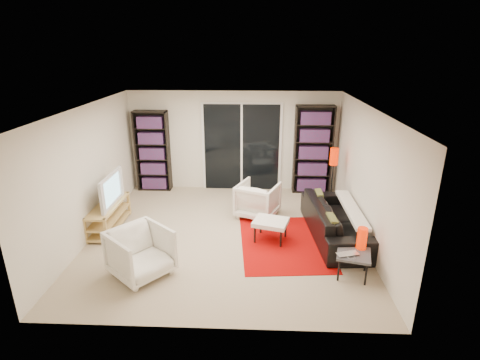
% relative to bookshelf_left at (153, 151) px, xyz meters
% --- Properties ---
extents(floor, '(5.00, 5.00, 0.00)m').
position_rel_bookshelf_left_xyz_m(floor, '(1.95, -2.33, -0.98)').
color(floor, tan).
rests_on(floor, ground).
extents(wall_back, '(5.00, 0.02, 2.40)m').
position_rel_bookshelf_left_xyz_m(wall_back, '(1.95, 0.17, 0.22)').
color(wall_back, silver).
rests_on(wall_back, ground).
extents(wall_front, '(5.00, 0.02, 2.40)m').
position_rel_bookshelf_left_xyz_m(wall_front, '(1.95, -4.83, 0.22)').
color(wall_front, silver).
rests_on(wall_front, ground).
extents(wall_left, '(0.02, 5.00, 2.40)m').
position_rel_bookshelf_left_xyz_m(wall_left, '(-0.55, -2.33, 0.22)').
color(wall_left, silver).
rests_on(wall_left, ground).
extents(wall_right, '(0.02, 5.00, 2.40)m').
position_rel_bookshelf_left_xyz_m(wall_right, '(4.45, -2.33, 0.22)').
color(wall_right, silver).
rests_on(wall_right, ground).
extents(ceiling, '(5.00, 5.00, 0.02)m').
position_rel_bookshelf_left_xyz_m(ceiling, '(1.95, -2.33, 1.42)').
color(ceiling, white).
rests_on(ceiling, wall_back).
extents(sliding_door, '(1.92, 0.08, 2.16)m').
position_rel_bookshelf_left_xyz_m(sliding_door, '(2.15, 0.13, 0.07)').
color(sliding_door, white).
rests_on(sliding_door, ground).
extents(bookshelf_left, '(0.80, 0.30, 1.95)m').
position_rel_bookshelf_left_xyz_m(bookshelf_left, '(0.00, 0.00, 0.00)').
color(bookshelf_left, black).
rests_on(bookshelf_left, ground).
extents(bookshelf_right, '(0.90, 0.30, 2.10)m').
position_rel_bookshelf_left_xyz_m(bookshelf_right, '(3.85, -0.00, 0.07)').
color(bookshelf_right, black).
rests_on(bookshelf_right, ground).
extents(tv_stand, '(0.44, 1.36, 0.50)m').
position_rel_bookshelf_left_xyz_m(tv_stand, '(-0.36, -2.14, -0.71)').
color(tv_stand, '#DFB968').
rests_on(tv_stand, floor).
extents(tv, '(0.14, 1.06, 0.61)m').
position_rel_bookshelf_left_xyz_m(tv, '(-0.34, -2.14, -0.17)').
color(tv, black).
rests_on(tv, tv_stand).
extents(rug, '(1.70, 2.20, 0.01)m').
position_rel_bookshelf_left_xyz_m(rug, '(3.03, -2.60, -0.97)').
color(rug, '#A30604').
rests_on(rug, floor).
extents(sofa, '(1.05, 2.29, 0.65)m').
position_rel_bookshelf_left_xyz_m(sofa, '(3.99, -2.29, -0.65)').
color(sofa, black).
rests_on(sofa, floor).
extents(armchair_back, '(1.03, 1.04, 0.73)m').
position_rel_bookshelf_left_xyz_m(armchair_back, '(2.55, -1.46, -0.61)').
color(armchair_back, white).
rests_on(armchair_back, floor).
extents(armchair_front, '(1.17, 1.17, 0.76)m').
position_rel_bookshelf_left_xyz_m(armchair_front, '(0.74, -3.68, -0.59)').
color(armchair_front, white).
rests_on(armchair_front, floor).
extents(ottoman, '(0.72, 0.64, 0.40)m').
position_rel_bookshelf_left_xyz_m(ottoman, '(2.78, -2.50, -0.63)').
color(ottoman, white).
rests_on(ottoman, floor).
extents(side_table, '(0.60, 0.60, 0.40)m').
position_rel_bookshelf_left_xyz_m(side_table, '(4.01, -3.58, -0.62)').
color(side_table, '#424247').
rests_on(side_table, floor).
extents(laptop, '(0.38, 0.30, 0.03)m').
position_rel_bookshelf_left_xyz_m(laptop, '(3.91, -3.69, -0.56)').
color(laptop, silver).
rests_on(laptop, side_table).
extents(table_lamp, '(0.15, 0.15, 0.35)m').
position_rel_bookshelf_left_xyz_m(table_lamp, '(4.15, -3.43, -0.40)').
color(table_lamp, '#C01A00').
rests_on(table_lamp, side_table).
extents(floor_lamp, '(0.20, 0.20, 1.34)m').
position_rel_bookshelf_left_xyz_m(floor_lamp, '(4.16, -0.92, 0.04)').
color(floor_lamp, black).
rests_on(floor_lamp, floor).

